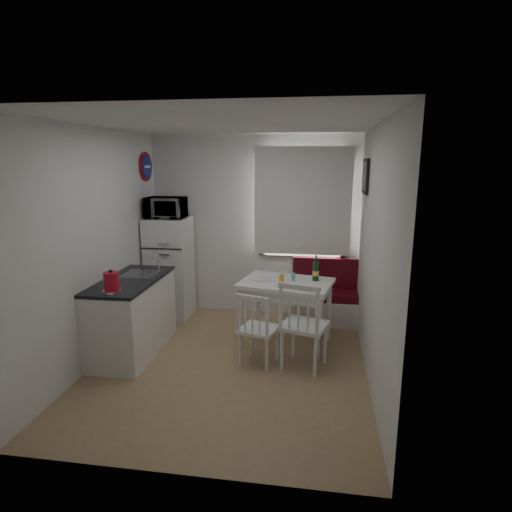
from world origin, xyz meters
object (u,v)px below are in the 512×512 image
(kitchen_counter, at_px, (133,315))
(chair_right, at_px, (304,317))
(fridge, at_px, (170,267))
(dining_table, at_px, (286,289))
(chair_left, at_px, (258,322))
(microwave, at_px, (166,208))
(bench, at_px, (333,301))
(kettle, at_px, (111,282))
(wine_bottle, at_px, (316,268))

(kitchen_counter, bearing_deg, chair_right, -5.09)
(kitchen_counter, bearing_deg, fridge, 89.10)
(chair_right, bearing_deg, dining_table, 126.67)
(dining_table, distance_m, chair_left, 0.73)
(dining_table, relative_size, microwave, 2.27)
(chair_right, bearing_deg, bench, 93.22)
(kitchen_counter, height_order, chair_left, kitchen_counter)
(chair_right, distance_m, kettle, 2.04)
(chair_left, relative_size, fridge, 0.34)
(fridge, distance_m, wine_bottle, 2.21)
(kitchen_counter, height_order, bench, kitchen_counter)
(chair_right, relative_size, wine_bottle, 1.81)
(kettle, bearing_deg, kitchen_counter, 95.28)
(chair_left, height_order, wine_bottle, wine_bottle)
(chair_left, bearing_deg, bench, 76.74)
(dining_table, height_order, chair_left, chair_left)
(kitchen_counter, xyz_separation_m, chair_left, (1.52, -0.16, 0.07))
(dining_table, distance_m, wine_bottle, 0.44)
(dining_table, relative_size, chair_left, 2.48)
(dining_table, relative_size, chair_right, 2.09)
(bench, xyz_separation_m, chair_right, (-0.36, -1.53, 0.32))
(microwave, bearing_deg, bench, 3.86)
(kitchen_counter, xyz_separation_m, chair_right, (2.02, -0.18, 0.16))
(chair_left, xyz_separation_m, wine_bottle, (0.60, 0.76, 0.44))
(chair_right, distance_m, wine_bottle, 0.85)
(wine_bottle, bearing_deg, chair_right, -97.37)
(chair_left, bearing_deg, kitchen_counter, -169.99)
(microwave, bearing_deg, wine_bottle, -15.99)
(fridge, xyz_separation_m, wine_bottle, (2.10, -0.65, 0.24))
(microwave, bearing_deg, kettle, -89.01)
(kettle, bearing_deg, dining_table, 30.92)
(wine_bottle, bearing_deg, kettle, -151.37)
(chair_right, bearing_deg, wine_bottle, 98.91)
(dining_table, bearing_deg, kettle, -137.44)
(fridge, distance_m, kettle, 1.81)
(kettle, bearing_deg, bench, 39.11)
(chair_left, height_order, microwave, microwave)
(bench, relative_size, microwave, 2.33)
(chair_right, relative_size, microwave, 1.09)
(kitchen_counter, distance_m, bench, 2.74)
(kitchen_counter, xyz_separation_m, wine_bottle, (2.12, 0.59, 0.51))
(kitchen_counter, xyz_separation_m, bench, (2.37, 1.35, -0.16))
(fridge, relative_size, wine_bottle, 4.55)
(kettle, height_order, wine_bottle, kettle)
(chair_left, bearing_deg, kettle, -149.61)
(bench, height_order, wine_bottle, wine_bottle)
(fridge, height_order, microwave, microwave)
(kitchen_counter, height_order, fridge, fridge)
(fridge, height_order, kettle, fridge)
(chair_right, height_order, wine_bottle, wine_bottle)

